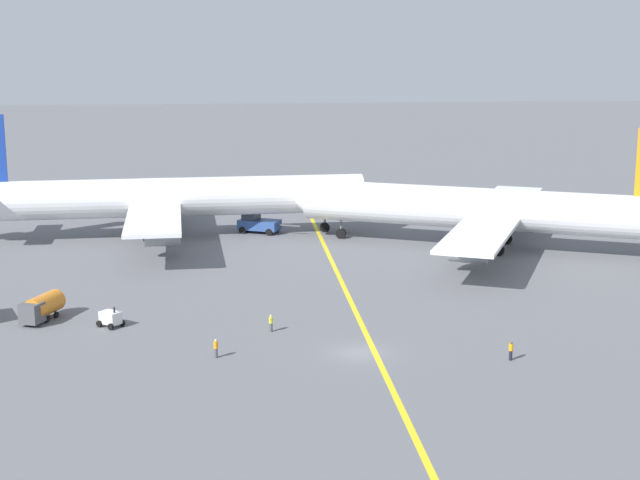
% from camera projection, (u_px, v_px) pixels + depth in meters
% --- Properties ---
extents(ground_plane, '(600.00, 600.00, 0.00)m').
position_uv_depth(ground_plane, '(359.00, 353.00, 78.98)').
color(ground_plane, slate).
extents(taxiway_stripe, '(1.33, 120.00, 0.01)m').
position_uv_depth(taxiway_stripe, '(358.00, 317.00, 88.85)').
color(taxiway_stripe, yellow).
rests_on(taxiway_stripe, ground).
extents(airliner_at_gate_left, '(54.81, 42.76, 16.13)m').
position_uv_depth(airliner_at_gate_left, '(170.00, 198.00, 123.54)').
color(airliner_at_gate_left, white).
rests_on(airliner_at_gate_left, ground).
extents(airliner_being_pushed, '(46.68, 43.75, 15.35)m').
position_uv_depth(airliner_being_pushed, '(482.00, 210.00, 116.81)').
color(airliner_being_pushed, white).
rests_on(airliner_being_pushed, ground).
extents(pushback_tug, '(8.34, 4.99, 2.94)m').
position_uv_depth(pushback_tug, '(258.00, 223.00, 126.98)').
color(pushback_tug, '#2D4C8C').
rests_on(pushback_tug, ground).
extents(gse_gpu_cart_small, '(2.63, 2.59, 1.90)m').
position_uv_depth(gse_gpu_cart_small, '(111.00, 318.00, 85.86)').
color(gse_gpu_cart_small, silver).
rests_on(gse_gpu_cart_small, ground).
extents(gse_fuel_bowser_stubby, '(3.66, 5.24, 2.40)m').
position_uv_depth(gse_fuel_bowser_stubby, '(41.00, 307.00, 87.45)').
color(gse_fuel_bowser_stubby, orange).
rests_on(gse_fuel_bowser_stubby, ground).
extents(ground_crew_marshaller_foreground, '(0.36, 0.36, 1.60)m').
position_uv_depth(ground_crew_marshaller_foreground, '(511.00, 350.00, 76.96)').
color(ground_crew_marshaller_foreground, black).
rests_on(ground_crew_marshaller_foreground, ground).
extents(ground_crew_ramp_agent_by_cones, '(0.36, 0.50, 1.55)m').
position_uv_depth(ground_crew_ramp_agent_by_cones, '(271.00, 323.00, 84.42)').
color(ground_crew_ramp_agent_by_cones, '#4C4C51').
rests_on(ground_crew_ramp_agent_by_cones, ground).
extents(ground_crew_wing_walker_right, '(0.36, 0.50, 1.57)m').
position_uv_depth(ground_crew_wing_walker_right, '(216.00, 348.00, 77.57)').
color(ground_crew_wing_walker_right, '#4C4C51').
rests_on(ground_crew_wing_walker_right, ground).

